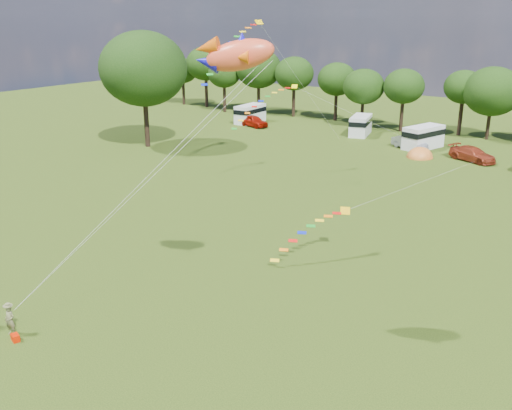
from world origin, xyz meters
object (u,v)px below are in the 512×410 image
Objects in this scene: campervan_c at (423,136)px; campervan_a at (250,113)px; campervan_b at (361,125)px; car_a at (254,121)px; fish_kite at (234,55)px; big_tree at (143,69)px; tent_orange at (420,157)px; kite_flyer at (10,320)px; car_b at (410,143)px; car_c at (472,154)px.

campervan_a is at bearing 102.54° from campervan_c.
campervan_c is (9.35, -2.85, 0.07)m from campervan_b.
fish_kite reaches higher than car_a.
big_tree is 32.58m from tent_orange.
tent_orange is 2.01× the size of kite_flyer.
campervan_a is 1.47× the size of fish_kite.
campervan_c is 4.96m from tent_orange.
car_a is 3.02× the size of kite_flyer.
tent_orange is at bearing -105.13° from campervan_a.
car_b is 4.19m from tent_orange.
car_b is at bearing -131.52° from campervan_b.
campervan_b is 9.78m from campervan_c.
campervan_b is at bearing 82.08° from fish_kite.
car_a is 3.05m from campervan_a.
campervan_c is at bearing -95.97° from campervan_a.
big_tree is at bearing 139.68° from campervan_c.
car_a is 0.82× the size of campervan_c.
campervan_c reaches higher than car_a.
fish_kite is at bearing -155.34° from campervan_c.
campervan_b reaches higher than car_b.
big_tree is 3.64× the size of fish_kite.
campervan_c reaches higher than tent_orange.
fish_kite is at bearing -82.19° from tent_orange.
fish_kite reaches higher than big_tree.
kite_flyer is at bearing -94.12° from tent_orange.
car_c is at bearing -79.54° from car_a.
kite_flyer is at bearing -170.30° from fish_kite.
campervan_a is at bearing 108.04° from car_b.
car_a is 55.55m from kite_flyer.
campervan_a reaches higher than car_a.
fish_kite is (33.83, -27.01, 4.33)m from big_tree.
car_b is (25.81, 16.73, -8.27)m from big_tree.
fish_kite is at bearing -176.21° from campervan_b.
campervan_c is at bearing 106.59° from tent_orange.
fish_kite reaches higher than campervan_b.
car_b is 7.77m from car_c.
campervan_c is 1.82× the size of tent_orange.
campervan_b is at bearing 86.71° from kite_flyer.
kite_flyer is (21.93, -51.04, -0.01)m from car_a.
big_tree reaches higher than car_b.
tent_orange is (1.36, -4.57, -1.38)m from campervan_c.
car_a is at bearing 170.97° from tent_orange.
campervan_c is (1.12, 1.26, 0.65)m from car_b.
campervan_c reaches higher than campervan_b.
car_a reaches higher than tent_orange.
campervan_a is 0.93× the size of campervan_c.
big_tree is at bearing 136.09° from car_c.
kite_flyer is at bearing -141.88° from car_a.
kite_flyer is (-0.90, -50.31, 0.03)m from car_b.
campervan_a is at bearing 167.44° from tent_orange.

